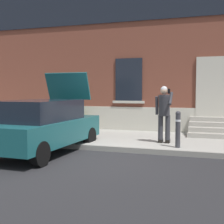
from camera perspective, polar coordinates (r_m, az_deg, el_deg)
ground_plane at (r=8.20m, az=-2.88°, el=-8.46°), size 80.00×80.00×0.00m
sidewalk at (r=10.80m, az=2.53°, el=-5.02°), size 24.00×3.60×0.15m
curb_edge at (r=9.05m, az=-0.71°, el=-6.78°), size 24.00×0.12×0.15m
building_facade at (r=13.22m, az=5.62°, el=12.52°), size 24.00×1.52×7.50m
entrance_stoop at (r=11.66m, az=17.83°, el=-2.97°), size 1.55×1.28×0.64m
hatchback_car_teal at (r=8.91m, az=-12.59°, el=-2.34°), size 1.89×4.11×2.34m
bollard_near_person at (r=8.93m, az=12.07°, el=-2.88°), size 0.15×0.15×1.04m
person_on_phone at (r=9.57m, az=9.59°, el=0.25°), size 0.51×0.49×1.75m
planter_charcoal at (r=13.89m, az=-15.91°, el=-0.94°), size 0.44×0.44×0.86m
planter_terracotta at (r=12.89m, az=-6.20°, el=-1.19°), size 0.44×0.44×0.86m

